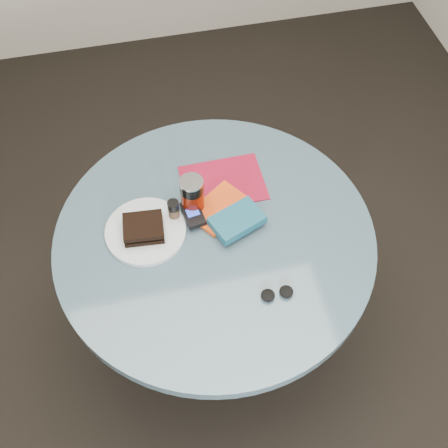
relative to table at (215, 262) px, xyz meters
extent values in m
plane|color=black|center=(0.00, 0.00, -0.59)|extent=(4.00, 4.00, 0.00)
cylinder|color=black|center=(0.00, 0.00, -0.57)|extent=(0.48, 0.48, 0.03)
cylinder|color=black|center=(0.00, 0.00, -0.22)|extent=(0.11, 0.11, 0.68)
cylinder|color=#384F5D|center=(0.00, 0.00, 0.14)|extent=(1.00, 1.00, 0.04)
cylinder|color=silver|center=(-0.21, 0.06, 0.17)|extent=(0.29, 0.29, 0.02)
cube|color=black|center=(-0.21, 0.05, 0.19)|extent=(0.13, 0.11, 0.02)
cube|color=#3C2A17|center=(-0.21, 0.05, 0.20)|extent=(0.11, 0.10, 0.01)
cube|color=black|center=(-0.21, 0.05, 0.21)|extent=(0.13, 0.11, 0.02)
cylinder|color=#661205|center=(-0.05, 0.11, 0.21)|extent=(0.08, 0.08, 0.09)
cylinder|color=black|center=(-0.05, 0.11, 0.28)|extent=(0.09, 0.09, 0.04)
cylinder|color=silver|center=(-0.05, 0.11, 0.30)|extent=(0.09, 0.09, 0.01)
cylinder|color=#47301E|center=(-0.11, 0.09, 0.19)|extent=(0.05, 0.05, 0.05)
cylinder|color=black|center=(-0.11, 0.09, 0.23)|extent=(0.05, 0.05, 0.03)
cube|color=maroon|center=(0.07, 0.19, 0.17)|extent=(0.27, 0.20, 0.00)
cube|color=#CF4210|center=(0.03, 0.09, 0.18)|extent=(0.22, 0.20, 0.02)
cube|color=navy|center=(0.07, 0.01, 0.20)|extent=(0.18, 0.15, 0.03)
cube|color=black|center=(-0.05, 0.07, 0.19)|extent=(0.07, 0.11, 0.02)
cube|color=blue|center=(-0.05, 0.07, 0.20)|extent=(0.04, 0.04, 0.00)
ellipsoid|color=black|center=(0.10, -0.24, 0.17)|extent=(0.04, 0.04, 0.02)
ellipsoid|color=black|center=(0.16, -0.24, 0.17)|extent=(0.04, 0.04, 0.02)
camera|label=1|loc=(-0.18, -0.94, 1.62)|focal=45.00mm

